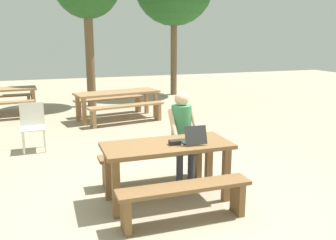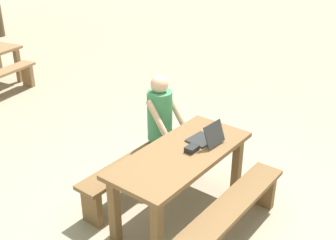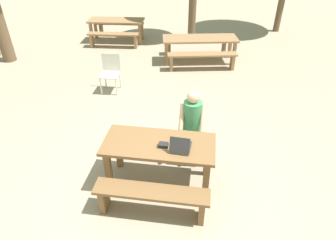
{
  "view_description": "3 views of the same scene",
  "coord_description": "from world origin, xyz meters",
  "px_view_note": "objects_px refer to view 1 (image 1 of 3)",
  "views": [
    {
      "loc": [
        -1.46,
        -4.32,
        2.13
      ],
      "look_at": [
        0.1,
        0.25,
        1.03
      ],
      "focal_mm": 39.52,
      "sensor_mm": 36.0,
      "label": 1
    },
    {
      "loc": [
        -2.95,
        -2.13,
        2.91
      ],
      "look_at": [
        0.1,
        0.25,
        1.03
      ],
      "focal_mm": 44.21,
      "sensor_mm": 36.0,
      "label": 2
    },
    {
      "loc": [
        0.61,
        -3.33,
        3.46
      ],
      "look_at": [
        0.1,
        0.25,
        1.03
      ],
      "focal_mm": 31.39,
      "sensor_mm": 36.0,
      "label": 3
    }
  ],
  "objects_px": {
    "laptop": "(193,139)",
    "picnic_table_mid": "(117,96)",
    "small_pouch": "(175,142)",
    "person_seated": "(182,130)",
    "picnic_table_rear": "(0,93)",
    "picnic_table_front": "(167,154)",
    "plastic_chair": "(33,125)"
  },
  "relations": [
    {
      "from": "laptop",
      "to": "picnic_table_mid",
      "type": "relative_size",
      "value": 0.15
    },
    {
      "from": "laptop",
      "to": "small_pouch",
      "type": "relative_size",
      "value": 2.46
    },
    {
      "from": "laptop",
      "to": "person_seated",
      "type": "xyz_separation_m",
      "value": [
        0.11,
        0.69,
        -0.06
      ]
    },
    {
      "from": "person_seated",
      "to": "small_pouch",
      "type": "bearing_deg",
      "value": -118.1
    },
    {
      "from": "laptop",
      "to": "picnic_table_rear",
      "type": "bearing_deg",
      "value": -62.49
    },
    {
      "from": "small_pouch",
      "to": "person_seated",
      "type": "relative_size",
      "value": 0.1
    },
    {
      "from": "small_pouch",
      "to": "picnic_table_rear",
      "type": "bearing_deg",
      "value": 112.09
    },
    {
      "from": "picnic_table_front",
      "to": "small_pouch",
      "type": "height_order",
      "value": "small_pouch"
    },
    {
      "from": "laptop",
      "to": "person_seated",
      "type": "height_order",
      "value": "person_seated"
    },
    {
      "from": "plastic_chair",
      "to": "picnic_table_rear",
      "type": "bearing_deg",
      "value": 102.14
    },
    {
      "from": "picnic_table_front",
      "to": "picnic_table_mid",
      "type": "xyz_separation_m",
      "value": [
        0.35,
        5.04,
        -0.03
      ]
    },
    {
      "from": "person_seated",
      "to": "picnic_table_mid",
      "type": "distance_m",
      "value": 4.44
    },
    {
      "from": "picnic_table_rear",
      "to": "person_seated",
      "type": "bearing_deg",
      "value": -67.08
    },
    {
      "from": "laptop",
      "to": "small_pouch",
      "type": "distance_m",
      "value": 0.25
    },
    {
      "from": "picnic_table_front",
      "to": "person_seated",
      "type": "bearing_deg",
      "value": 53.86
    },
    {
      "from": "plastic_chair",
      "to": "person_seated",
      "type": "bearing_deg",
      "value": -49.46
    },
    {
      "from": "picnic_table_front",
      "to": "picnic_table_rear",
      "type": "bearing_deg",
      "value": 111.71
    },
    {
      "from": "person_seated",
      "to": "picnic_table_rear",
      "type": "bearing_deg",
      "value": 117.23
    },
    {
      "from": "small_pouch",
      "to": "plastic_chair",
      "type": "bearing_deg",
      "value": 120.46
    },
    {
      "from": "person_seated",
      "to": "laptop",
      "type": "bearing_deg",
      "value": -99.23
    },
    {
      "from": "laptop",
      "to": "picnic_table_mid",
      "type": "xyz_separation_m",
      "value": [
        0.02,
        5.13,
        -0.22
      ]
    },
    {
      "from": "person_seated",
      "to": "picnic_table_rear",
      "type": "height_order",
      "value": "person_seated"
    },
    {
      "from": "small_pouch",
      "to": "person_seated",
      "type": "height_order",
      "value": "person_seated"
    },
    {
      "from": "plastic_chair",
      "to": "picnic_table_mid",
      "type": "distance_m",
      "value": 2.93
    },
    {
      "from": "picnic_table_front",
      "to": "picnic_table_mid",
      "type": "relative_size",
      "value": 0.74
    },
    {
      "from": "laptop",
      "to": "small_pouch",
      "type": "bearing_deg",
      "value": 0.01
    },
    {
      "from": "laptop",
      "to": "plastic_chair",
      "type": "bearing_deg",
      "value": -52.66
    },
    {
      "from": "laptop",
      "to": "person_seated",
      "type": "bearing_deg",
      "value": -95.61
    },
    {
      "from": "laptop",
      "to": "person_seated",
      "type": "relative_size",
      "value": 0.26
    },
    {
      "from": "laptop",
      "to": "picnic_table_rear",
      "type": "height_order",
      "value": "laptop"
    },
    {
      "from": "picnic_table_mid",
      "to": "laptop",
      "type": "bearing_deg",
      "value": -100.83
    },
    {
      "from": "plastic_chair",
      "to": "picnic_table_rear",
      "type": "xyz_separation_m",
      "value": [
        -0.88,
        3.52,
        0.15
      ]
    }
  ]
}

